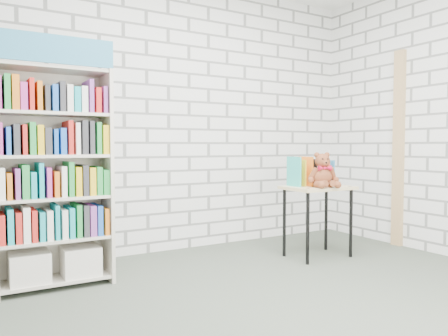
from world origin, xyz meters
TOP-DOWN VIEW (x-y plane):
  - ground at (0.00, 0.00)m, footprint 4.50×4.50m
  - room_shell at (0.00, 0.00)m, footprint 4.52×4.02m
  - bookshelf at (-1.22, 1.36)m, footprint 0.84×0.32m
  - display_table at (1.14, 1.02)m, footprint 0.65×0.45m
  - table_books at (1.14, 1.12)m, footprint 0.45×0.20m
  - teddy_bear at (1.11, 0.92)m, footprint 0.30×0.30m
  - door_trim at (2.23, 0.95)m, footprint 0.05×0.12m

SIDE VIEW (x-z plane):
  - ground at x=0.00m, z-range 0.00..0.00m
  - display_table at x=1.14m, z-range 0.25..0.94m
  - teddy_bear at x=1.11m, z-range 0.66..0.99m
  - table_books at x=1.14m, z-range 0.69..0.96m
  - bookshelf at x=-1.22m, z-range -0.08..1.79m
  - door_trim at x=2.23m, z-range 0.00..2.10m
  - room_shell at x=0.00m, z-range 0.38..3.19m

